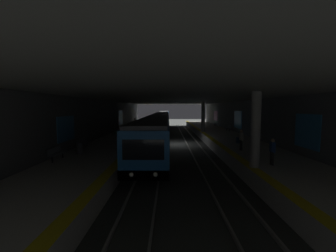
{
  "coord_description": "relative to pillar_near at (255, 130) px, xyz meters",
  "views": [
    {
      "loc": [
        -26.4,
        0.85,
        4.63
      ],
      "look_at": [
        9.52,
        0.94,
        1.51
      ],
      "focal_mm": 22.37,
      "sensor_mm": 36.0,
      "label": 1
    }
  ],
  "objects": [
    {
      "name": "backpack_on_floor",
      "position": [
        15.94,
        12.5,
        -2.08
      ],
      "size": [
        0.3,
        0.2,
        0.4
      ],
      "color": "#1E512D",
      "rests_on": "platform_right"
    },
    {
      "name": "bench_left_far",
      "position": [
        29.15,
        -4.18,
        -1.75
      ],
      "size": [
        1.7,
        0.47,
        0.86
      ],
      "color": "#262628",
      "rests_on": "platform_left"
    },
    {
      "name": "bench_right_far",
      "position": [
        21.31,
        12.88,
        -1.75
      ],
      "size": [
        1.7,
        0.47,
        0.86
      ],
      "color": "#262628",
      "rests_on": "platform_right"
    },
    {
      "name": "ground_plane",
      "position": [
        13.96,
        4.35,
        -3.33
      ],
      "size": [
        120.0,
        120.0,
        0.0
      ],
      "primitive_type": "plane",
      "color": "#383A38"
    },
    {
      "name": "person_walking_mid",
      "position": [
        4.96,
        -0.91,
        -1.32
      ],
      "size": [
        0.6,
        0.24,
        1.75
      ],
      "color": "#292929",
      "rests_on": "platform_left"
    },
    {
      "name": "bench_right_mid",
      "position": [
        6.08,
        12.88,
        -1.75
      ],
      "size": [
        1.7,
        0.47,
        0.86
      ],
      "color": "#262628",
      "rests_on": "platform_right"
    },
    {
      "name": "person_waiting_near",
      "position": [
        0.47,
        -1.3,
        -1.37
      ],
      "size": [
        0.6,
        0.23,
        1.67
      ],
      "color": "#2C2C2C",
      "rests_on": "platform_left"
    },
    {
      "name": "track_left",
      "position": [
        13.96,
        2.15,
        -3.25
      ],
      "size": [
        60.0,
        1.53,
        0.16
      ],
      "color": "gray",
      "rests_on": "ground"
    },
    {
      "name": "trash_bin",
      "position": [
        3.61,
        12.15,
        -1.85
      ],
      "size": [
        0.44,
        0.44,
        0.85
      ],
      "color": "#595B5E",
      "rests_on": "platform_right"
    },
    {
      "name": "wall_left",
      "position": [
        13.98,
        -5.1,
        -0.52
      ],
      "size": [
        60.0,
        0.56,
        5.6
      ],
      "color": "slate",
      "rests_on": "ground"
    },
    {
      "name": "ceiling_slab",
      "position": [
        13.96,
        4.35,
        2.47
      ],
      "size": [
        60.0,
        19.4,
        0.4
      ],
      "color": "#ADAAA3",
      "rests_on": "wall_left"
    },
    {
      "name": "platform_right",
      "position": [
        13.96,
        10.9,
        -2.8
      ],
      "size": [
        60.0,
        5.3,
        1.06
      ],
      "color": "beige",
      "rests_on": "ground"
    },
    {
      "name": "pillar_near",
      "position": [
        0.0,
        0.0,
        0.0
      ],
      "size": [
        0.56,
        0.56,
        4.55
      ],
      "color": "gray",
      "rests_on": "platform_left"
    },
    {
      "name": "bench_left_near",
      "position": [
        9.57,
        -4.18,
        -1.75
      ],
      "size": [
        1.7,
        0.47,
        0.86
      ],
      "color": "#262628",
      "rests_on": "platform_left"
    },
    {
      "name": "person_standing_far",
      "position": [
        20.12,
        10.72,
        -1.42
      ],
      "size": [
        0.6,
        0.22,
        1.59
      ],
      "color": "#393939",
      "rests_on": "platform_right"
    },
    {
      "name": "wall_right",
      "position": [
        13.96,
        13.8,
        -0.52
      ],
      "size": [
        60.0,
        0.56,
        5.6
      ],
      "color": "slate",
      "rests_on": "ground"
    },
    {
      "name": "person_boarding",
      "position": [
        28.48,
        11.78,
        -1.35
      ],
      "size": [
        0.6,
        0.23,
        1.7
      ],
      "color": "#3D3D3D",
      "rests_on": "platform_right"
    },
    {
      "name": "bench_right_near",
      "position": [
        1.62,
        12.88,
        -1.75
      ],
      "size": [
        1.7,
        0.47,
        0.86
      ],
      "color": "#262628",
      "rests_on": "platform_right"
    },
    {
      "name": "track_right",
      "position": [
        13.96,
        6.55,
        -3.25
      ],
      "size": [
        60.0,
        1.53,
        0.16
      ],
      "color": "gray",
      "rests_on": "ground"
    },
    {
      "name": "metro_train",
      "position": [
        26.19,
        6.55,
        -1.3
      ],
      "size": [
        55.34,
        2.83,
        3.49
      ],
      "color": "#19569E",
      "rests_on": "track_right"
    },
    {
      "name": "platform_left",
      "position": [
        13.96,
        -2.2,
        -2.8
      ],
      "size": [
        60.0,
        5.3,
        1.06
      ],
      "color": "beige",
      "rests_on": "ground"
    },
    {
      "name": "suitcase_rolling",
      "position": [
        8.69,
        -1.89,
        -1.98
      ],
      "size": [
        0.39,
        0.26,
        0.89
      ],
      "color": "navy",
      "rests_on": "platform_left"
    },
    {
      "name": "pillar_far",
      "position": [
        18.94,
        0.0,
        0.0
      ],
      "size": [
        0.56,
        0.56,
        4.55
      ],
      "color": "gray",
      "rests_on": "platform_left"
    },
    {
      "name": "bench_left_mid",
      "position": [
        20.1,
        -4.18,
        -1.75
      ],
      "size": [
        1.7,
        0.47,
        0.86
      ],
      "color": "#262628",
      "rests_on": "platform_left"
    }
  ]
}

